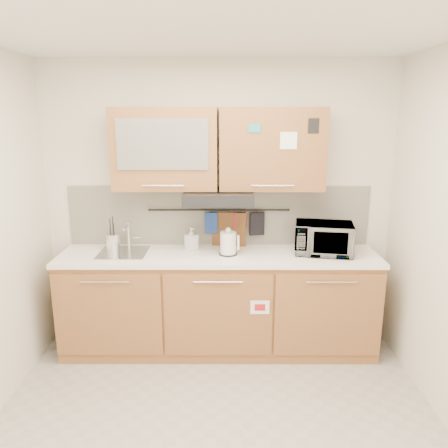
{
  "coord_description": "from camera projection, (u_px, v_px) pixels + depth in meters",
  "views": [
    {
      "loc": [
        0.06,
        -2.5,
        2.11
      ],
      "look_at": [
        0.05,
        1.05,
        1.23
      ],
      "focal_mm": 35.0,
      "sensor_mm": 36.0,
      "label": 1
    }
  ],
  "objects": [
    {
      "name": "cutting_board",
      "position": [
        229.0,
        233.0,
        4.08
      ],
      "size": [
        0.32,
        0.06,
        0.39
      ],
      "primitive_type": "cube",
      "rotation": [
        0.0,
        0.0,
        -0.13
      ],
      "color": "brown",
      "rests_on": "utensil_rail"
    },
    {
      "name": "wall_back",
      "position": [
        219.0,
        205.0,
        4.08
      ],
      "size": [
        3.2,
        0.0,
        3.2
      ],
      "primitive_type": "plane",
      "rotation": [
        1.57,
        0.0,
        0.0
      ],
      "color": "silver",
      "rests_on": "ground"
    },
    {
      "name": "utensil_rail",
      "position": [
        219.0,
        210.0,
        4.04
      ],
      "size": [
        1.3,
        0.02,
        0.02
      ],
      "primitive_type": "cylinder",
      "rotation": [
        0.0,
        1.57,
        0.0
      ],
      "color": "black",
      "rests_on": "backsplash"
    },
    {
      "name": "sink",
      "position": [
        123.0,
        252.0,
        3.89
      ],
      "size": [
        0.42,
        0.4,
        0.26
      ],
      "color": "silver",
      "rests_on": "countertop"
    },
    {
      "name": "toaster",
      "position": [
        322.0,
        243.0,
        3.83
      ],
      "size": [
        0.29,
        0.2,
        0.21
      ],
      "rotation": [
        0.0,
        0.0,
        -0.15
      ],
      "color": "black",
      "rests_on": "countertop"
    },
    {
      "name": "kettle",
      "position": [
        228.0,
        244.0,
        3.82
      ],
      "size": [
        0.18,
        0.16,
        0.25
      ],
      "rotation": [
        0.0,
        0.0,
        -0.06
      ],
      "color": "silver",
      "rests_on": "countertop"
    },
    {
      "name": "pot_holder",
      "position": [
        240.0,
        220.0,
        4.05
      ],
      "size": [
        0.12,
        0.05,
        0.15
      ],
      "primitive_type": "cube",
      "rotation": [
        0.0,
        0.0,
        0.24
      ],
      "color": "#AE1731",
      "rests_on": "utensil_rail"
    },
    {
      "name": "backsplash",
      "position": [
        219.0,
        215.0,
        4.09
      ],
      "size": [
        2.8,
        0.02,
        0.56
      ],
      "primitive_type": "cube",
      "color": "silver",
      "rests_on": "countertop"
    },
    {
      "name": "countertop",
      "position": [
        219.0,
        256.0,
        3.87
      ],
      "size": [
        2.82,
        0.62,
        0.04
      ],
      "primitive_type": "cube",
      "color": "white",
      "rests_on": "base_cabinet"
    },
    {
      "name": "utensil_crock",
      "position": [
        113.0,
        242.0,
        3.94
      ],
      "size": [
        0.15,
        0.15,
        0.32
      ],
      "rotation": [
        0.0,
        0.0,
        0.18
      ],
      "color": "silver",
      "rests_on": "countertop"
    },
    {
      "name": "range_hood",
      "position": [
        218.0,
        197.0,
        3.81
      ],
      "size": [
        0.6,
        0.46,
        0.1
      ],
      "primitive_type": "cube",
      "color": "black",
      "rests_on": "upper_cabinets"
    },
    {
      "name": "microwave",
      "position": [
        323.0,
        238.0,
        3.85
      ],
      "size": [
        0.55,
        0.42,
        0.27
      ],
      "primitive_type": "imported",
      "rotation": [
        0.0,
        0.0,
        -0.17
      ],
      "color": "#999999",
      "rests_on": "countertop"
    },
    {
      "name": "floor",
      "position": [
        216.0,
        438.0,
        2.94
      ],
      "size": [
        3.2,
        3.2,
        0.0
      ],
      "primitive_type": "plane",
      "color": "#9E9993",
      "rests_on": "ground"
    },
    {
      "name": "soap_bottle",
      "position": [
        191.0,
        239.0,
        3.97
      ],
      "size": [
        0.13,
        0.13,
        0.21
      ],
      "primitive_type": "imported",
      "rotation": [
        0.0,
        0.0,
        0.7
      ],
      "color": "#999999",
      "rests_on": "countertop"
    },
    {
      "name": "oven_mitt",
      "position": [
        211.0,
        223.0,
        4.05
      ],
      "size": [
        0.12,
        0.03,
        0.2
      ],
      "primitive_type": "cube",
      "rotation": [
        0.0,
        0.0,
        0.03
      ],
      "color": "navy",
      "rests_on": "utensil_rail"
    },
    {
      "name": "dark_pouch",
      "position": [
        257.0,
        224.0,
        4.05
      ],
      "size": [
        0.14,
        0.07,
        0.21
      ],
      "primitive_type": "cube",
      "rotation": [
        0.0,
        0.0,
        0.24
      ],
      "color": "black",
      "rests_on": "utensil_rail"
    },
    {
      "name": "base_cabinet",
      "position": [
        219.0,
        307.0,
        4.0
      ],
      "size": [
        2.8,
        0.64,
        0.88
      ],
      "color": "#9B6037",
      "rests_on": "floor"
    },
    {
      "name": "ceiling",
      "position": [
        214.0,
        20.0,
        2.31
      ],
      "size": [
        3.2,
        3.2,
        0.0
      ],
      "primitive_type": "plane",
      "rotation": [
        3.14,
        0.0,
        0.0
      ],
      "color": "white",
      "rests_on": "wall_back"
    },
    {
      "name": "upper_cabinets",
      "position": [
        218.0,
        149.0,
        3.78
      ],
      "size": [
        1.82,
        0.37,
        0.7
      ],
      "color": "#9B6037",
      "rests_on": "wall_back"
    }
  ]
}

